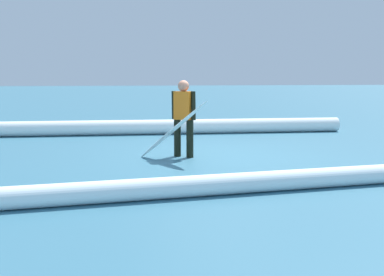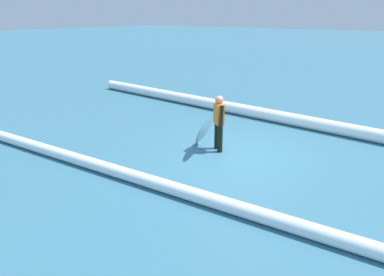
{
  "view_description": "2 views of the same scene",
  "coord_description": "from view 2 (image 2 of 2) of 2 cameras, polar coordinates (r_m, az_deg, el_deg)",
  "views": [
    {
      "loc": [
        1.94,
        8.35,
        1.56
      ],
      "look_at": [
        0.82,
        2.15,
        0.67
      ],
      "focal_mm": 40.16,
      "sensor_mm": 36.0,
      "label": 1
    },
    {
      "loc": [
        -4.77,
        8.15,
        3.58
      ],
      "look_at": [
        0.77,
        1.06,
        0.57
      ],
      "focal_mm": 35.42,
      "sensor_mm": 36.0,
      "label": 2
    }
  ],
  "objects": [
    {
      "name": "wave_crest_midground",
      "position": [
        7.19,
        5.88,
        -10.18
      ],
      "size": [
        20.24,
        1.79,
        0.28
      ],
      "primitive_type": "cylinder",
      "rotation": [
        0.0,
        1.57,
        0.07
      ],
      "color": "white",
      "rests_on": "ground_plane"
    },
    {
      "name": "surfer",
      "position": [
        10.07,
        4.06,
        2.69
      ],
      "size": [
        0.43,
        0.39,
        1.51
      ],
      "rotation": [
        0.0,
        0.0,
        5.62
      ],
      "color": "black",
      "rests_on": "ground_plane"
    },
    {
      "name": "ground_plane",
      "position": [
        10.09,
        7.15,
        -2.43
      ],
      "size": [
        148.12,
        148.12,
        0.0
      ],
      "primitive_type": "plane",
      "color": "teal"
    },
    {
      "name": "wave_crest_foreground",
      "position": [
        14.2,
        5.52,
        4.64
      ],
      "size": [
        14.09,
        1.12,
        0.4
      ],
      "primitive_type": "cylinder",
      "rotation": [
        0.0,
        1.57,
        -0.05
      ],
      "color": "white",
      "rests_on": "ground_plane"
    },
    {
      "name": "surfboard",
      "position": [
        10.03,
        1.72,
        1.05
      ],
      "size": [
        1.31,
        1.11,
        1.18
      ],
      "color": "white",
      "rests_on": "ground_plane"
    }
  ]
}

